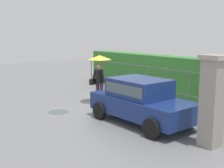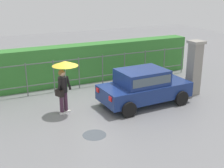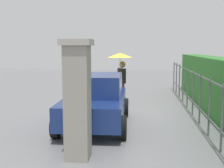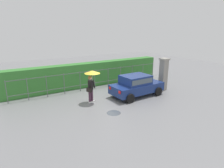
# 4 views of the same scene
# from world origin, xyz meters

# --- Properties ---
(ground_plane) EXTENTS (40.00, 40.00, 0.00)m
(ground_plane) POSITION_xyz_m (0.00, 0.00, 0.00)
(ground_plane) COLOR slate
(car) EXTENTS (3.78, 1.95, 1.48)m
(car) POSITION_xyz_m (2.01, -0.56, 0.80)
(car) COLOR navy
(car) RESTS_ON ground
(pedestrian) EXTENTS (0.96, 0.96, 2.06)m
(pedestrian) POSITION_xyz_m (-1.16, -0.06, 1.49)
(pedestrian) COLOR #47283D
(pedestrian) RESTS_ON ground
(gate_pillar) EXTENTS (0.60, 0.60, 2.42)m
(gate_pillar) POSITION_xyz_m (4.64, -0.51, 1.24)
(gate_pillar) COLOR gray
(gate_pillar) RESTS_ON ground
(fence_section) EXTENTS (12.20, 0.05, 1.50)m
(fence_section) POSITION_xyz_m (0.35, 2.49, 0.83)
(fence_section) COLOR #59605B
(fence_section) RESTS_ON ground
(hedge_row) EXTENTS (13.15, 0.90, 1.90)m
(hedge_row) POSITION_xyz_m (0.35, 3.42, 0.95)
(hedge_row) COLOR #387F33
(hedge_row) RESTS_ON ground
(puddle_near) EXTENTS (0.79, 0.79, 0.00)m
(puddle_near) POSITION_xyz_m (-0.85, -2.18, 0.00)
(puddle_near) COLOR #4C545B
(puddle_near) RESTS_ON ground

